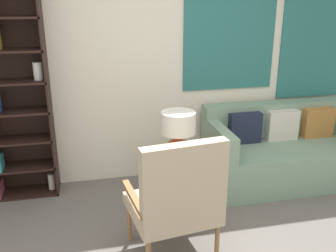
% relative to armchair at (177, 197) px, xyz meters
% --- Properties ---
extents(wall_back, '(6.40, 0.08, 2.70)m').
position_rel_armchair_xyz_m(wall_back, '(0.02, 1.59, 0.77)').
color(wall_back, silver).
rests_on(wall_back, ground_plane).
extents(armchair, '(0.70, 0.70, 1.05)m').
position_rel_armchair_xyz_m(armchair, '(0.00, 0.00, 0.00)').
color(armchair, olive).
rests_on(armchair, ground_plane).
extents(couch, '(1.75, 0.84, 0.83)m').
position_rel_armchair_xyz_m(couch, '(1.52, 1.15, -0.26)').
color(couch, gray).
rests_on(couch, ground_plane).
extents(side_table, '(0.51, 0.51, 0.54)m').
position_rel_armchair_xyz_m(side_table, '(0.23, 0.78, -0.10)').
color(side_table, '#99704C').
rests_on(side_table, ground_plane).
extents(table_lamp, '(0.32, 0.32, 0.44)m').
position_rel_armchair_xyz_m(table_lamp, '(0.20, 0.80, 0.22)').
color(table_lamp, '#C65128').
rests_on(table_lamp, side_table).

